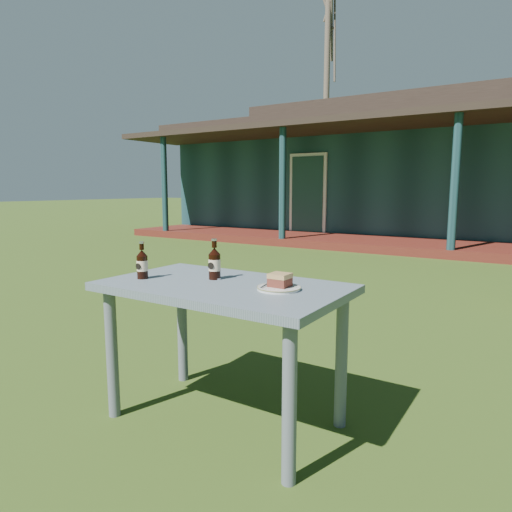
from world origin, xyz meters
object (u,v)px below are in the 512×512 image
Objects in this scene: cake_slice at (280,280)px; plate at (279,288)px; cola_bottle_near at (214,263)px; cola_bottle_far at (142,264)px; cafe_table at (224,304)px.

plate is at bearing -96.97° from cake_slice.
cola_bottle_near is 1.09× the size of cola_bottle_far.
cake_slice is (0.30, 0.04, 0.15)m from cafe_table.
cafe_table is 0.48m from cola_bottle_far.
plate is (0.30, 0.03, 0.11)m from cafe_table.
plate is at bearing 5.39° from cafe_table.
cola_bottle_near is (-0.10, 0.07, 0.19)m from cafe_table.
cake_slice is at bearing 6.81° from cafe_table.
cola_bottle_near is at bearing 147.68° from cafe_table.
cafe_table is 5.88× the size of plate.
cafe_table is 0.34m from cake_slice.
plate is 0.75m from cola_bottle_far.
cola_bottle_near is at bearing 175.69° from cake_slice.
cola_bottle_near is (-0.40, 0.03, 0.04)m from cake_slice.
cafe_table is 13.04× the size of cake_slice.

